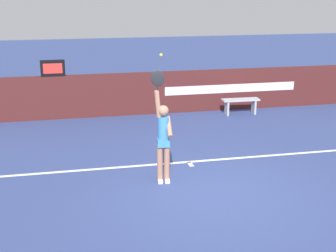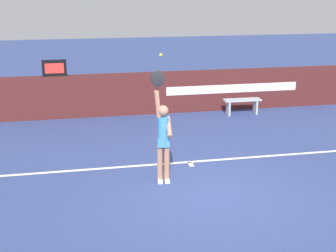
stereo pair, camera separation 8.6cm
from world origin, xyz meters
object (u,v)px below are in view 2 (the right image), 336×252
Objects in this scene: tennis_player at (163,137)px; courtside_bench_near at (242,103)px; tennis_ball at (161,55)px; speed_display at (54,68)px.

courtside_bench_near is (3.56, 4.87, -0.63)m from tennis_player.
tennis_player is at bearing 70.83° from tennis_ball.
speed_display is at bearing 110.68° from tennis_ball.
speed_display is 11.38× the size of tennis_ball.
speed_display reaches higher than courtside_bench_near.
tennis_player is 37.67× the size of tennis_ball.
courtside_bench_near is at bearing 54.55° from tennis_ball.
tennis_player is 2.00× the size of courtside_bench_near.
tennis_ball reaches higher than speed_display.
tennis_ball is 0.05× the size of courtside_bench_near.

